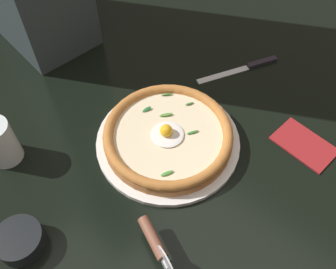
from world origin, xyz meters
TOP-DOWN VIEW (x-y plane):
  - ground_plane at (0.00, 0.00)m, footprint 2.40×2.40m
  - pizza_plate at (0.02, 0.04)m, footprint 0.34×0.34m
  - pizza at (0.02, 0.04)m, footprint 0.30×0.30m
  - side_bowl at (0.08, 0.41)m, footprint 0.09×0.09m
  - pizza_cutter at (-0.14, 0.26)m, footprint 0.14×0.07m
  - table_knife at (0.01, -0.31)m, footprint 0.13×0.22m
  - drinking_glass at (0.28, 0.31)m, footprint 0.07×0.07m
  - folded_napkin at (-0.23, -0.16)m, footprint 0.15×0.10m

SIDE VIEW (x-z plane):
  - ground_plane at x=0.00m, z-range -0.03..0.00m
  - table_knife at x=0.01m, z-range 0.00..0.01m
  - folded_napkin at x=-0.23m, z-range 0.00..0.01m
  - pizza_plate at x=0.02m, z-range 0.00..0.01m
  - side_bowl at x=0.08m, z-range 0.00..0.04m
  - pizza at x=0.02m, z-range 0.00..0.06m
  - pizza_cutter at x=-0.14m, z-range 0.00..0.09m
  - drinking_glass at x=0.28m, z-range -0.01..0.10m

